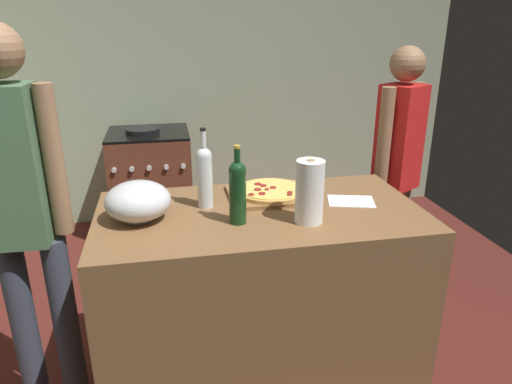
# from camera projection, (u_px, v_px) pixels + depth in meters

# --- Properties ---
(ground_plane) EXTENTS (4.36, 3.41, 0.02)m
(ground_plane) POSITION_uv_depth(u_px,v_px,m) (239.00, 292.00, 3.17)
(ground_plane) COLOR #511E19
(kitchen_wall_rear) EXTENTS (4.36, 0.10, 2.60)m
(kitchen_wall_rear) POSITION_uv_depth(u_px,v_px,m) (210.00, 72.00, 4.05)
(kitchen_wall_rear) COLOR #99A889
(kitchen_wall_rear) RESTS_ON ground_plane
(counter) EXTENTS (1.43, 0.75, 0.94)m
(counter) POSITION_uv_depth(u_px,v_px,m) (260.00, 301.00, 2.23)
(counter) COLOR brown
(counter) RESTS_ON ground_plane
(cutting_board) EXTENTS (0.40, 0.32, 0.02)m
(cutting_board) POSITION_uv_depth(u_px,v_px,m) (271.00, 195.00, 2.23)
(cutting_board) COLOR olive
(cutting_board) RESTS_ON counter
(pizza) EXTENTS (0.33, 0.33, 0.03)m
(pizza) POSITION_uv_depth(u_px,v_px,m) (271.00, 191.00, 2.22)
(pizza) COLOR tan
(pizza) RESTS_ON cutting_board
(mixing_bowl) EXTENTS (0.27, 0.27, 0.17)m
(mixing_bowl) POSITION_uv_depth(u_px,v_px,m) (138.00, 201.00, 1.94)
(mixing_bowl) COLOR #B2B2B7
(mixing_bowl) RESTS_ON counter
(paper_towel_roll) EXTENTS (0.12, 0.12, 0.27)m
(paper_towel_roll) POSITION_uv_depth(u_px,v_px,m) (310.00, 192.00, 1.91)
(paper_towel_roll) COLOR white
(paper_towel_roll) RESTS_ON counter
(wine_bottle_green) EXTENTS (0.07, 0.07, 0.33)m
(wine_bottle_green) POSITION_uv_depth(u_px,v_px,m) (238.00, 189.00, 1.90)
(wine_bottle_green) COLOR #143819
(wine_bottle_green) RESTS_ON counter
(wine_bottle_clear) EXTENTS (0.07, 0.07, 0.36)m
(wine_bottle_clear) POSITION_uv_depth(u_px,v_px,m) (205.00, 174.00, 2.06)
(wine_bottle_clear) COLOR silver
(wine_bottle_clear) RESTS_ON counter
(recipe_sheet) EXTENTS (0.24, 0.20, 0.00)m
(recipe_sheet) POSITION_uv_depth(u_px,v_px,m) (351.00, 201.00, 2.17)
(recipe_sheet) COLOR white
(recipe_sheet) RESTS_ON counter
(stove) EXTENTS (0.64, 0.60, 0.92)m
(stove) POSITION_uv_depth(u_px,v_px,m) (152.00, 184.00, 3.88)
(stove) COLOR brown
(stove) RESTS_ON ground_plane
(person_in_stripes) EXTENTS (0.37, 0.21, 1.73)m
(person_in_stripes) POSITION_uv_depth(u_px,v_px,m) (24.00, 210.00, 1.91)
(person_in_stripes) COLOR #383D4C
(person_in_stripes) RESTS_ON ground_plane
(person_in_red) EXTENTS (0.34, 0.28, 1.60)m
(person_in_red) POSITION_uv_depth(u_px,v_px,m) (396.00, 167.00, 2.74)
(person_in_red) COLOR slate
(person_in_red) RESTS_ON ground_plane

